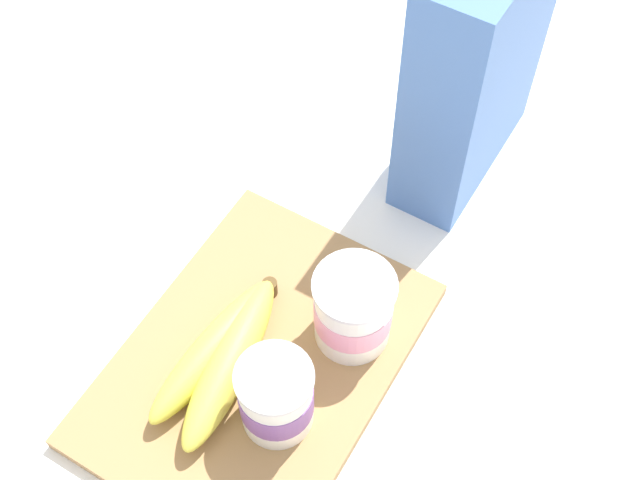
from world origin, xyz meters
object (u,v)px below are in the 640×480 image
(cereal_box, at_px, (476,64))
(yogurt_cup_back, at_px, (276,397))
(cutting_board, at_px, (258,363))
(banana_bunch, at_px, (223,356))
(yogurt_cup_front, at_px, (353,310))

(cereal_box, relative_size, yogurt_cup_back, 3.38)
(cereal_box, bearing_deg, yogurt_cup_back, 179.58)
(cutting_board, xyz_separation_m, banana_bunch, (0.02, -0.02, 0.03))
(banana_bunch, bearing_deg, cutting_board, 132.34)
(cereal_box, distance_m, banana_bunch, 0.36)
(yogurt_cup_back, xyz_separation_m, banana_bunch, (-0.02, -0.07, -0.02))
(yogurt_cup_front, bearing_deg, cutting_board, -41.79)
(yogurt_cup_back, relative_size, banana_bunch, 0.44)
(yogurt_cup_front, bearing_deg, banana_bunch, -43.25)
(cereal_box, bearing_deg, banana_bunch, 168.40)
(yogurt_cup_front, height_order, yogurt_cup_back, yogurt_cup_front)
(yogurt_cup_back, bearing_deg, yogurt_cup_front, 171.65)
(yogurt_cup_front, relative_size, banana_bunch, 0.47)
(cereal_box, bearing_deg, cutting_board, 171.49)
(cutting_board, relative_size, banana_bunch, 1.71)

